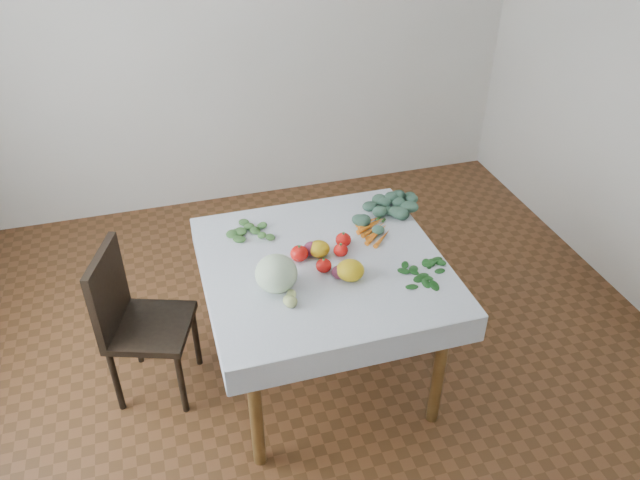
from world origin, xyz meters
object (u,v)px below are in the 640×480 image
at_px(chair, 133,315).
at_px(heirloom_back, 319,249).
at_px(cabbage, 276,274).
at_px(table, 323,279).
at_px(carrot_bunch, 374,229).

distance_m(chair, heirloom_back, 0.97).
height_order(cabbage, heirloom_back, cabbage).
bearing_deg(table, carrot_bunch, 29.00).
bearing_deg(table, cabbage, -153.16).
bearing_deg(heirloom_back, cabbage, -142.67).
bearing_deg(chair, table, -11.97).
relative_size(table, cabbage, 5.29).
distance_m(cabbage, carrot_bunch, 0.66).
bearing_deg(chair, heirloom_back, -8.22).
xyz_separation_m(heirloom_back, carrot_bunch, (0.33, 0.12, -0.02)).
height_order(table, cabbage, cabbage).
distance_m(cabbage, heirloom_back, 0.32).
distance_m(chair, carrot_bunch, 1.27).
height_order(table, carrot_bunch, carrot_bunch).
distance_m(table, carrot_bunch, 0.39).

